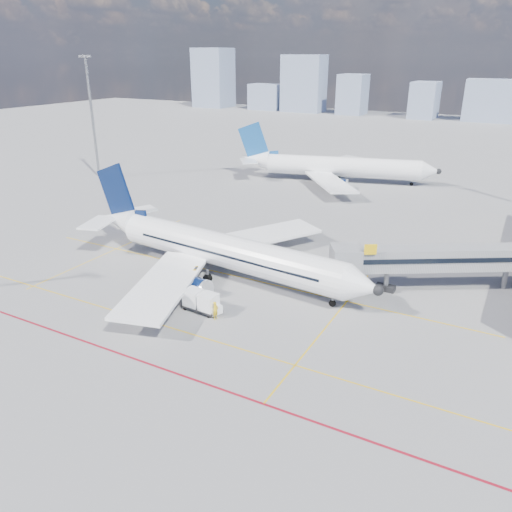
{
  "coord_description": "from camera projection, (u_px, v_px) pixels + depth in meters",
  "views": [
    {
      "loc": [
        28.72,
        -40.35,
        25.46
      ],
      "look_at": [
        3.38,
        6.34,
        4.0
      ],
      "focal_mm": 35.0,
      "sensor_mm": 36.0,
      "label": 1
    }
  ],
  "objects": [
    {
      "name": "distant_skyline",
      "position": [
        407.0,
        91.0,
        215.54
      ],
      "size": [
        247.73,
        15.78,
        28.85
      ],
      "color": "#7785A4",
      "rests_on": "ground"
    },
    {
      "name": "ground",
      "position": [
        202.0,
        303.0,
        55.12
      ],
      "size": [
        420.0,
        420.0,
        0.0
      ],
      "primitive_type": "plane",
      "color": "gray",
      "rests_on": "ground"
    },
    {
      "name": "second_aircraft",
      "position": [
        334.0,
        167.0,
        106.85
      ],
      "size": [
        42.48,
        36.44,
        12.59
      ],
      "rotation": [
        0.0,
        0.0,
        0.26
      ],
      "color": "white",
      "rests_on": "ground"
    },
    {
      "name": "main_aircraft",
      "position": [
        216.0,
        249.0,
        61.55
      ],
      "size": [
        42.34,
        36.84,
        12.38
      ],
      "rotation": [
        0.0,
        0.0,
        -0.1
      ],
      "color": "white",
      "rests_on": "ground"
    },
    {
      "name": "jet_bridge",
      "position": [
        454.0,
        259.0,
        57.1
      ],
      "size": [
        23.55,
        15.78,
        6.3
      ],
      "color": "gray",
      "rests_on": "ground"
    },
    {
      "name": "floodlight_mast_nw",
      "position": [
        92.0,
        115.0,
        106.96
      ],
      "size": [
        3.2,
        0.61,
        25.45
      ],
      "color": "gray",
      "rests_on": "ground"
    },
    {
      "name": "baggage_tug",
      "position": [
        210.0,
        305.0,
        52.94
      ],
      "size": [
        2.86,
        2.38,
        1.73
      ],
      "rotation": [
        0.0,
        0.0,
        -0.42
      ],
      "color": "white",
      "rests_on": "ground"
    },
    {
      "name": "belt_loader",
      "position": [
        169.0,
        279.0,
        59.39
      ],
      "size": [
        5.89,
        3.17,
        2.39
      ],
      "rotation": [
        0.0,
        0.0,
        0.35
      ],
      "color": "black",
      "rests_on": "ground"
    },
    {
      "name": "ramp_worker",
      "position": [
        216.0,
        310.0,
        51.42
      ],
      "size": [
        0.49,
        0.73,
        1.97
      ],
      "primitive_type": "imported",
      "rotation": [
        0.0,
        0.0,
        1.55
      ],
      "color": "gold",
      "rests_on": "ground"
    },
    {
      "name": "cargo_dolly",
      "position": [
        201.0,
        301.0,
        52.95
      ],
      "size": [
        4.17,
        2.07,
        2.23
      ],
      "rotation": [
        0.0,
        0.0,
        -0.07
      ],
      "color": "black",
      "rests_on": "ground"
    },
    {
      "name": "apron_markings",
      "position": [
        176.0,
        317.0,
        52.19
      ],
      "size": [
        90.0,
        35.12,
        0.01
      ],
      "color": "#DCAA0B",
      "rests_on": "ground"
    }
  ]
}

